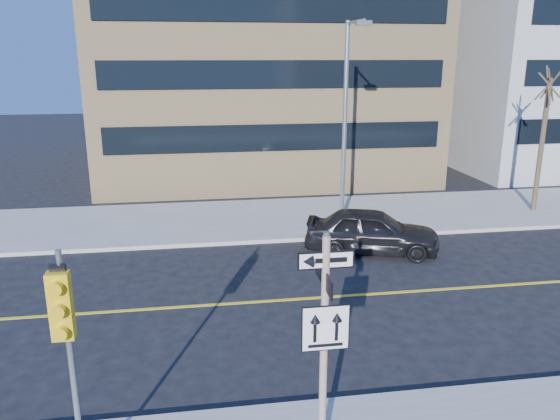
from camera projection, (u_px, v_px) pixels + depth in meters
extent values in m
plane|color=black|center=(296.00, 379.00, 12.01)|extent=(120.00, 120.00, 0.00)
cylinder|color=silver|center=(324.00, 350.00, 9.05)|extent=(0.13, 0.13, 4.00)
cylinder|color=gray|center=(327.00, 234.00, 8.49)|extent=(0.10, 0.10, 0.06)
cube|color=black|center=(326.00, 260.00, 8.61)|extent=(0.92, 0.03, 0.30)
cube|color=black|center=(325.00, 281.00, 8.70)|extent=(0.03, 0.92, 0.30)
cube|color=white|center=(326.00, 328.00, 8.84)|extent=(0.80, 0.03, 0.80)
cylinder|color=gray|center=(72.00, 371.00, 8.45)|extent=(0.09, 0.09, 4.00)
cube|color=yellow|center=(61.00, 306.00, 7.94)|extent=(0.32, 0.22, 1.05)
sphere|color=#8C0705|center=(56.00, 287.00, 7.73)|extent=(0.17, 0.17, 0.17)
sphere|color=black|center=(59.00, 310.00, 7.82)|extent=(0.17, 0.17, 0.17)
sphere|color=black|center=(62.00, 332.00, 7.92)|extent=(0.17, 0.17, 0.17)
imported|color=black|center=(372.00, 231.00, 19.53)|extent=(3.25, 5.09, 1.61)
cylinder|color=gray|center=(345.00, 125.00, 21.92)|extent=(0.18, 0.18, 8.00)
cylinder|color=gray|center=(355.00, 22.00, 19.91)|extent=(0.10, 2.20, 0.10)
cube|color=gray|center=(363.00, 23.00, 18.98)|extent=(0.55, 0.30, 0.16)
cylinder|color=#3D3024|center=(541.00, 146.00, 23.84)|extent=(0.22, 0.22, 5.80)
cube|color=tan|center=(255.00, 19.00, 33.61)|extent=(18.00, 18.00, 18.00)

